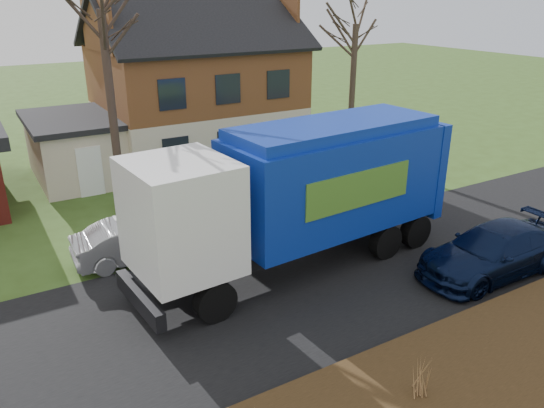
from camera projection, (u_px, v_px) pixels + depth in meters
ground at (323, 280)px, 15.75m from camera, size 120.00×120.00×0.00m
road at (323, 280)px, 15.74m from camera, size 80.00×7.00×0.02m
mulch_verge at (467, 380)px, 11.45m from camera, size 80.00×3.50×0.30m
main_house at (186, 79)px, 26.10m from camera, size 12.95×8.95×9.26m
garbage_truck at (304, 188)px, 15.75m from camera, size 10.44×3.50×4.40m
silver_sedan at (139, 240)px, 16.78m from camera, size 4.13×1.55×1.35m
navy_wagon at (494, 251)px, 15.90m from camera, size 5.12×2.20×1.47m
tree_front_east at (357, 0)px, 24.86m from camera, size 3.38×3.38×9.40m
grass_clump_mid at (421, 376)px, 10.71m from camera, size 0.30×0.25×0.84m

